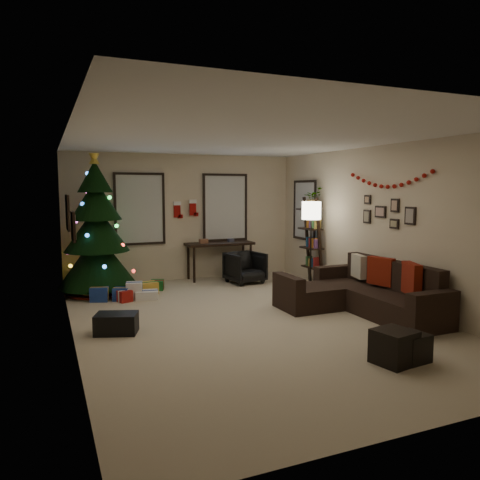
% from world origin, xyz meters
% --- Properties ---
extents(floor, '(7.00, 7.00, 0.00)m').
position_xyz_m(floor, '(0.00, 0.00, 0.00)').
color(floor, '#C0AF91').
rests_on(floor, ground).
extents(ceiling, '(7.00, 7.00, 0.00)m').
position_xyz_m(ceiling, '(0.00, 0.00, 2.70)').
color(ceiling, white).
rests_on(ceiling, floor).
extents(wall_back, '(5.00, 0.00, 5.00)m').
position_xyz_m(wall_back, '(0.00, 3.50, 1.35)').
color(wall_back, beige).
rests_on(wall_back, floor).
extents(wall_front, '(5.00, 0.00, 5.00)m').
position_xyz_m(wall_front, '(0.00, -3.50, 1.35)').
color(wall_front, beige).
rests_on(wall_front, floor).
extents(wall_left, '(0.00, 7.00, 7.00)m').
position_xyz_m(wall_left, '(-2.50, 0.00, 1.35)').
color(wall_left, beige).
rests_on(wall_left, floor).
extents(wall_right, '(0.00, 7.00, 7.00)m').
position_xyz_m(wall_right, '(2.50, 0.00, 1.35)').
color(wall_right, beige).
rests_on(wall_right, floor).
extents(window_back_left, '(1.05, 0.06, 1.50)m').
position_xyz_m(window_back_left, '(-0.95, 3.47, 1.55)').
color(window_back_left, '#728CB2').
rests_on(window_back_left, wall_back).
extents(window_back_right, '(1.05, 0.06, 1.50)m').
position_xyz_m(window_back_right, '(0.95, 3.47, 1.55)').
color(window_back_right, '#728CB2').
rests_on(window_back_right, wall_back).
extents(window_right_wall, '(0.06, 0.90, 1.30)m').
position_xyz_m(window_right_wall, '(2.47, 2.55, 1.50)').
color(window_right_wall, '#728CB2').
rests_on(window_right_wall, wall_right).
extents(christmas_tree, '(1.46, 1.46, 2.71)m').
position_xyz_m(christmas_tree, '(-1.89, 2.78, 1.12)').
color(christmas_tree, black).
rests_on(christmas_tree, floor).
extents(presents, '(1.50, 1.19, 0.30)m').
position_xyz_m(presents, '(-1.47, 2.32, 0.12)').
color(presents, gold).
rests_on(presents, floor).
extents(sofa, '(1.72, 2.51, 0.83)m').
position_xyz_m(sofa, '(1.87, -0.26, 0.27)').
color(sofa, black).
rests_on(sofa, floor).
extents(pillow_red_a, '(0.28, 0.49, 0.47)m').
position_xyz_m(pillow_red_a, '(2.21, -0.96, 0.64)').
color(pillow_red_a, maroon).
rests_on(pillow_red_a, sofa).
extents(pillow_red_b, '(0.24, 0.47, 0.45)m').
position_xyz_m(pillow_red_b, '(2.21, -0.28, 0.64)').
color(pillow_red_b, maroon).
rests_on(pillow_red_b, sofa).
extents(pillow_cream, '(0.20, 0.41, 0.40)m').
position_xyz_m(pillow_cream, '(2.21, 0.30, 0.63)').
color(pillow_cream, '#BCB298').
rests_on(pillow_cream, sofa).
extents(ottoman_near, '(0.48, 0.48, 0.39)m').
position_xyz_m(ottoman_near, '(0.79, -2.24, 0.19)').
color(ottoman_near, black).
rests_on(ottoman_near, floor).
extents(ottoman_far, '(0.38, 0.38, 0.32)m').
position_xyz_m(ottoman_far, '(1.03, -2.24, 0.16)').
color(ottoman_far, black).
rests_on(ottoman_far, floor).
extents(desk, '(1.48, 0.53, 0.80)m').
position_xyz_m(desk, '(0.72, 3.22, 0.70)').
color(desk, black).
rests_on(desk, floor).
extents(desk_chair, '(0.73, 0.70, 0.66)m').
position_xyz_m(desk_chair, '(1.05, 2.57, 0.33)').
color(desk_chair, black).
rests_on(desk_chair, floor).
extents(bookshelf, '(0.30, 0.53, 1.80)m').
position_xyz_m(bookshelf, '(2.30, 1.96, 0.87)').
color(bookshelf, black).
rests_on(bookshelf, floor).
extents(potted_plant, '(0.66, 0.64, 0.56)m').
position_xyz_m(potted_plant, '(2.30, 1.96, 1.84)').
color(potted_plant, '#4C4C4C').
rests_on(potted_plant, bookshelf).
extents(floor_lamp, '(0.36, 0.36, 1.72)m').
position_xyz_m(floor_lamp, '(1.95, 1.45, 1.44)').
color(floor_lamp, black).
rests_on(floor_lamp, floor).
extents(art_map, '(0.04, 0.60, 0.50)m').
position_xyz_m(art_map, '(-2.48, 0.76, 1.64)').
color(art_map, black).
rests_on(art_map, wall_left).
extents(art_abstract, '(0.04, 0.45, 0.35)m').
position_xyz_m(art_abstract, '(-2.48, -0.46, 1.53)').
color(art_abstract, black).
rests_on(art_abstract, wall_left).
extents(gallery, '(0.03, 1.25, 0.54)m').
position_xyz_m(gallery, '(2.48, -0.07, 1.57)').
color(gallery, black).
rests_on(gallery, wall_right).
extents(garland, '(0.08, 1.90, 0.30)m').
position_xyz_m(garland, '(2.45, -0.09, 2.12)').
color(garland, '#A5140C').
rests_on(garland, wall_right).
extents(stocking_left, '(0.20, 0.05, 0.36)m').
position_xyz_m(stocking_left, '(-0.14, 3.48, 1.53)').
color(stocking_left, '#990F0C').
rests_on(stocking_left, wall_back).
extents(stocking_right, '(0.20, 0.05, 0.36)m').
position_xyz_m(stocking_right, '(0.19, 3.41, 1.56)').
color(stocking_right, '#990F0C').
rests_on(stocking_right, wall_back).
extents(storage_bin, '(0.65, 0.54, 0.28)m').
position_xyz_m(storage_bin, '(-1.94, 0.12, 0.14)').
color(storage_bin, black).
rests_on(storage_bin, floor).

